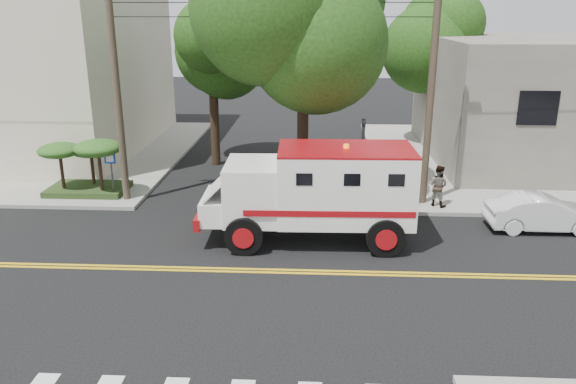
# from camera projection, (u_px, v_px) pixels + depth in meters

# --- Properties ---
(ground) EXTENTS (100.00, 100.00, 0.00)m
(ground) POSITION_uv_depth(u_px,v_px,m) (246.00, 271.00, 16.82)
(ground) COLOR black
(ground) RESTS_ON ground
(sidewalk_ne) EXTENTS (17.00, 17.00, 0.15)m
(sidewalk_ne) POSITION_uv_depth(u_px,v_px,m) (538.00, 160.00, 28.94)
(sidewalk_ne) COLOR gray
(sidewalk_ne) RESTS_ON ground
(sidewalk_nw) EXTENTS (17.00, 17.00, 0.15)m
(sidewalk_nw) POSITION_uv_depth(u_px,v_px,m) (28.00, 153.00, 30.29)
(sidewalk_nw) COLOR gray
(sidewalk_nw) RESTS_ON ground
(building_right) EXTENTS (14.00, 12.00, 6.00)m
(building_right) POSITION_uv_depth(u_px,v_px,m) (573.00, 99.00, 28.39)
(building_right) COLOR #686059
(building_right) RESTS_ON sidewalk_ne
(utility_pole_left) EXTENTS (0.28, 0.28, 9.00)m
(utility_pole_left) POSITION_uv_depth(u_px,v_px,m) (117.00, 91.00, 21.40)
(utility_pole_left) COLOR #382D23
(utility_pole_left) RESTS_ON ground
(utility_pole_right) EXTENTS (0.28, 0.28, 9.00)m
(utility_pole_right) POSITION_uv_depth(u_px,v_px,m) (431.00, 92.00, 21.00)
(utility_pole_right) COLOR #382D23
(utility_pole_right) RESTS_ON ground
(tree_main) EXTENTS (6.08, 5.70, 9.85)m
(tree_main) POSITION_uv_depth(u_px,v_px,m) (316.00, 17.00, 20.38)
(tree_main) COLOR black
(tree_main) RESTS_ON ground
(tree_left) EXTENTS (4.48, 4.20, 7.70)m
(tree_left) POSITION_uv_depth(u_px,v_px,m) (218.00, 48.00, 26.36)
(tree_left) COLOR black
(tree_left) RESTS_ON ground
(tree_right) EXTENTS (4.80, 4.50, 8.20)m
(tree_right) POSITION_uv_depth(u_px,v_px,m) (448.00, 37.00, 29.46)
(tree_right) COLOR black
(tree_right) RESTS_ON ground
(traffic_signal) EXTENTS (0.15, 0.18, 3.60)m
(traffic_signal) POSITION_uv_depth(u_px,v_px,m) (363.00, 154.00, 21.26)
(traffic_signal) COLOR #3F3F42
(traffic_signal) RESTS_ON ground
(accessibility_sign) EXTENTS (0.45, 0.10, 2.02)m
(accessibility_sign) POSITION_uv_depth(u_px,v_px,m) (111.00, 168.00, 22.57)
(accessibility_sign) COLOR #3F3F42
(accessibility_sign) RESTS_ON ground
(palm_planter) EXTENTS (3.52, 2.63, 2.36)m
(palm_planter) POSITION_uv_depth(u_px,v_px,m) (85.00, 158.00, 22.97)
(palm_planter) COLOR #1E3314
(palm_planter) RESTS_ON sidewalk_nw
(armored_truck) EXTENTS (7.11, 3.00, 3.21)m
(armored_truck) POSITION_uv_depth(u_px,v_px,m) (317.00, 188.00, 18.53)
(armored_truck) COLOR white
(armored_truck) RESTS_ON ground
(parked_sedan) EXTENTS (3.89, 1.38, 1.28)m
(parked_sedan) POSITION_uv_depth(u_px,v_px,m) (543.00, 213.00, 19.73)
(parked_sedan) COLOR silver
(parked_sedan) RESTS_ON ground
(pedestrian_a) EXTENTS (0.63, 0.44, 1.64)m
(pedestrian_a) POSITION_uv_depth(u_px,v_px,m) (406.00, 187.00, 21.47)
(pedestrian_a) COLOR gray
(pedestrian_a) RESTS_ON sidewalk_ne
(pedestrian_b) EXTENTS (1.00, 0.96, 1.62)m
(pedestrian_b) POSITION_uv_depth(u_px,v_px,m) (438.00, 186.00, 21.71)
(pedestrian_b) COLOR gray
(pedestrian_b) RESTS_ON sidewalk_ne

